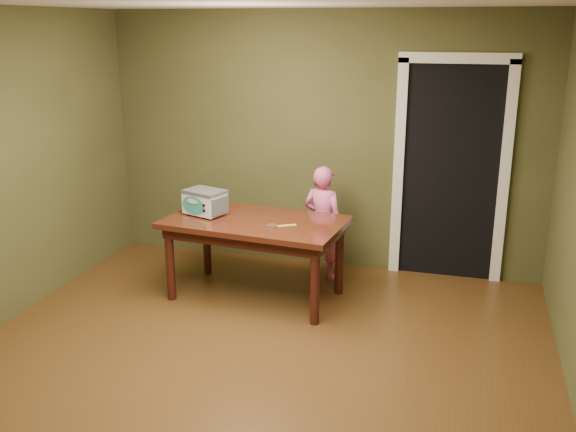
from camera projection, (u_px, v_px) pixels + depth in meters
The scene contains 8 objects.
floor at pixel (239, 380), 4.59m from camera, with size 5.00×5.00×0.00m, color #4E3216.
room_shell at pixel (233, 145), 4.10m from camera, with size 4.52×5.02×2.61m.
doorway at pixel (452, 167), 6.51m from camera, with size 1.10×0.66×2.25m.
dining_table at pixel (255, 230), 5.84m from camera, with size 1.68×1.05×0.75m.
toy_oven at pixel (205, 201), 5.93m from camera, with size 0.44×0.36×0.24m.
baking_pan at pixel (272, 226), 5.58m from camera, with size 0.10×0.10×0.02m.
spatula at pixel (286, 225), 5.63m from camera, with size 0.18×0.03×0.01m, color #F6D76B.
child at pixel (323, 223), 6.32m from camera, with size 0.42×0.27×1.14m, color #E65F99.
Camera 1 is at (1.46, -3.81, 2.45)m, focal length 40.00 mm.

